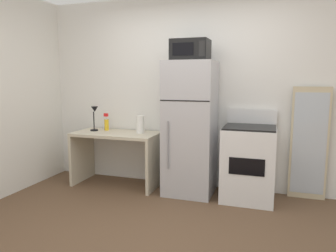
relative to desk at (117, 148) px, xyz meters
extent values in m
plane|color=brown|center=(1.02, -1.33, -0.53)|extent=(12.00, 12.00, 0.00)
cube|color=white|center=(1.02, 0.37, 0.77)|extent=(5.00, 0.10, 2.60)
cube|color=beige|center=(0.00, 0.00, 0.20)|extent=(1.18, 0.60, 0.04)
cube|color=beige|center=(-0.57, 0.00, -0.17)|extent=(0.04, 0.60, 0.71)
cube|color=beige|center=(0.57, 0.00, -0.17)|extent=(0.04, 0.60, 0.71)
cylinder|color=black|center=(-0.38, 0.04, 0.23)|extent=(0.11, 0.11, 0.02)
cylinder|color=black|center=(-0.38, 0.04, 0.37)|extent=(0.02, 0.02, 0.26)
cone|color=black|center=(-0.35, 0.02, 0.54)|extent=(0.10, 0.10, 0.08)
cylinder|color=yellow|center=(-0.22, 0.12, 0.30)|extent=(0.06, 0.06, 0.16)
cylinder|color=white|center=(-0.22, 0.12, 0.41)|extent=(0.02, 0.02, 0.04)
cube|color=red|center=(-0.22, 0.11, 0.45)|extent=(0.06, 0.03, 0.04)
cylinder|color=white|center=(0.34, 0.06, 0.34)|extent=(0.11, 0.11, 0.24)
cube|color=#B7B7BC|center=(1.06, 0.01, 0.33)|extent=(0.62, 0.59, 1.71)
cube|color=black|center=(1.06, -0.29, 0.71)|extent=(0.61, 0.00, 0.01)
cylinder|color=gray|center=(0.86, -0.30, 0.16)|extent=(0.02, 0.02, 0.60)
cube|color=black|center=(1.06, -0.01, 1.32)|extent=(0.46, 0.34, 0.26)
cube|color=black|center=(1.01, -0.19, 1.32)|extent=(0.26, 0.01, 0.15)
cube|color=black|center=(1.24, -0.19, 1.32)|extent=(0.07, 0.01, 0.18)
cube|color=white|center=(1.81, 0.00, -0.08)|extent=(0.63, 0.60, 0.90)
cube|color=black|center=(1.81, 0.00, 0.38)|extent=(0.60, 0.58, 0.02)
cube|color=white|center=(1.81, 0.28, 0.48)|extent=(0.63, 0.04, 0.18)
cube|color=black|center=(1.81, -0.30, -0.03)|extent=(0.40, 0.01, 0.20)
cube|color=#C6B793|center=(2.51, 0.26, 0.17)|extent=(0.44, 0.03, 1.40)
cube|color=#B2BCC6|center=(2.51, 0.24, 0.17)|extent=(0.39, 0.00, 1.26)
camera|label=1|loc=(2.05, -3.92, 0.96)|focal=33.93mm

